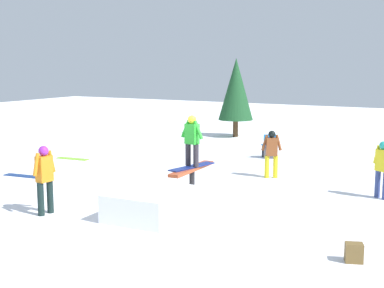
# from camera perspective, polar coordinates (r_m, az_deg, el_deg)

# --- Properties ---
(ground_plane) EXTENTS (60.00, 60.00, 0.00)m
(ground_plane) POSITION_cam_1_polar(r_m,az_deg,el_deg) (13.83, -0.00, -5.60)
(ground_plane) COLOR white
(rail_feature) EXTENTS (2.08, 0.37, 0.77)m
(rail_feature) POSITION_cam_1_polar(r_m,az_deg,el_deg) (13.68, -0.00, -3.01)
(rail_feature) COLOR black
(rail_feature) RESTS_ON ground
(snow_kicker_ramp) EXTENTS (1.86, 1.57, 0.62)m
(snow_kicker_ramp) POSITION_cam_1_polar(r_m,az_deg,el_deg) (11.97, -4.50, -6.38)
(snow_kicker_ramp) COLOR white
(snow_kicker_ramp) RESTS_ON ground
(main_rider_on_rail) EXTENTS (1.55, 0.72, 1.33)m
(main_rider_on_rail) POSITION_cam_1_polar(r_m,az_deg,el_deg) (13.55, -0.00, 0.20)
(main_rider_on_rail) COLOR navy
(main_rider_on_rail) RESTS_ON rail_feature
(bystander_brown) EXTENTS (0.38, 0.58, 1.42)m
(bystander_brown) POSITION_cam_1_polar(r_m,az_deg,el_deg) (16.03, 8.48, -0.80)
(bystander_brown) COLOR gold
(bystander_brown) RESTS_ON ground
(bystander_yellow) EXTENTS (0.40, 0.54, 1.47)m
(bystander_yellow) POSITION_cam_1_polar(r_m,az_deg,el_deg) (14.27, 19.65, -2.28)
(bystander_yellow) COLOR navy
(bystander_yellow) RESTS_ON ground
(bystander_orange) EXTENTS (0.65, 0.24, 1.57)m
(bystander_orange) POSITION_cam_1_polar(r_m,az_deg,el_deg) (12.49, -15.46, -3.32)
(bystander_orange) COLOR black
(bystander_orange) RESTS_ON ground
(loose_snowboard_lime) EXTENTS (0.40, 1.27, 0.02)m
(loose_snowboard_lime) POSITION_cam_1_polar(r_m,az_deg,el_deg) (19.52, -12.61, -1.55)
(loose_snowboard_lime) COLOR #86CF2D
(loose_snowboard_lime) RESTS_ON ground
(loose_snowboard_navy) EXTENTS (0.44, 1.50, 0.02)m
(loose_snowboard_navy) POSITION_cam_1_polar(r_m,az_deg,el_deg) (16.93, -17.31, -3.29)
(loose_snowboard_navy) COLOR navy
(loose_snowboard_navy) RESTS_ON ground
(folding_chair) EXTENTS (0.61, 0.61, 0.88)m
(folding_chair) POSITION_cam_1_polar(r_m,az_deg,el_deg) (19.38, 8.19, -0.29)
(folding_chair) COLOR #3F3F44
(folding_chair) RESTS_ON ground
(backpack_on_snow) EXTENTS (0.31, 0.36, 0.34)m
(backpack_on_snow) POSITION_cam_1_polar(r_m,az_deg,el_deg) (9.81, 16.89, -11.04)
(backpack_on_snow) COLOR brown
(backpack_on_snow) RESTS_ON ground
(pine_tree_near) EXTENTS (1.59, 1.59, 3.61)m
(pine_tree_near) POSITION_cam_1_polar(r_m,az_deg,el_deg) (24.61, 4.71, 5.84)
(pine_tree_near) COLOR #4C331E
(pine_tree_near) RESTS_ON ground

